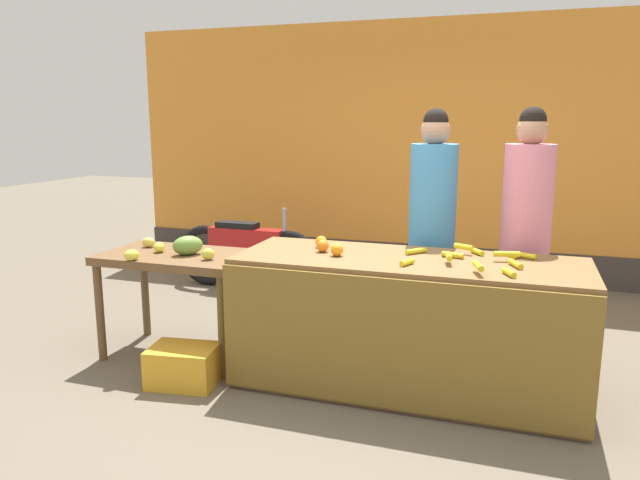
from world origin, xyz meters
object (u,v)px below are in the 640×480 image
vendor_woman_pink_shirt (525,238)px  produce_sack (319,303)px  parked_motorcycle (247,251)px  produce_crate (183,366)px  vendor_woman_blue_shirt (432,233)px

vendor_woman_pink_shirt → produce_sack: size_ratio=4.07×
parked_motorcycle → produce_crate: 2.33m
vendor_woman_pink_shirt → produce_sack: 1.77m
vendor_woman_blue_shirt → produce_sack: (-0.96, 0.22, -0.70)m
vendor_woman_blue_shirt → produce_crate: size_ratio=4.15×
vendor_woman_blue_shirt → vendor_woman_pink_shirt: bearing=0.4°
parked_motorcycle → produce_crate: parked_motorcycle is taller
parked_motorcycle → produce_sack: 1.44m
produce_crate → vendor_woman_pink_shirt: bearing=27.7°
vendor_woman_pink_shirt → parked_motorcycle: size_ratio=1.14×
produce_crate → vendor_woman_blue_shirt: bearing=37.1°
vendor_woman_blue_shirt → vendor_woman_pink_shirt: size_ratio=1.00×
parked_motorcycle → produce_crate: bearing=-75.1°
parked_motorcycle → produce_sack: (1.10, -0.92, -0.18)m
parked_motorcycle → produce_sack: bearing=-39.7°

